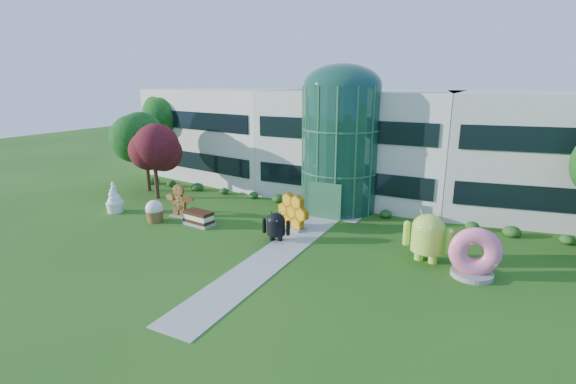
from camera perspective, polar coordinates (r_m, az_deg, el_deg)
The scene contains 14 objects.
ground at distance 24.41m, azimuth -3.12°, elevation -9.62°, with size 140.00×140.00×0.00m, color #215114.
building at distance 39.19m, azimuth 10.22°, elevation 6.66°, with size 46.00×15.00×9.30m, color beige, non-canonical shape.
atrium at distance 33.52m, azimuth 7.18°, elevation 5.84°, with size 6.00×6.00×9.80m, color #194738.
walkway at distance 26.00m, azimuth -0.88°, elevation -7.96°, with size 2.40×20.00×0.04m, color #9E9E93.
tree_red at distance 38.43m, azimuth -17.73°, elevation 3.53°, with size 4.00×4.00×6.00m, color #3F0C14, non-canonical shape.
trees_backdrop at distance 34.57m, azimuth 7.71°, elevation 4.92°, with size 52.00×8.00×8.40m, color #0F3F11, non-canonical shape.
android_green at distance 25.24m, azimuth 18.57°, elevation -5.46°, with size 2.96×1.97×3.35m, color #ACD745, non-canonical shape.
android_black at distance 27.13m, azimuth -1.65°, elevation -4.47°, with size 1.97×1.32×2.24m, color black, non-canonical shape.
donut at distance 24.33m, azimuth 24.14°, elevation -7.45°, with size 2.72×1.30×2.83m, color pink, non-canonical shape.
gingerbread at distance 33.08m, azimuth -14.66°, elevation -1.07°, with size 2.79×1.07×2.58m, color brown, non-canonical shape.
ice_cream_sandwich at distance 30.96m, azimuth -12.11°, elevation -3.48°, with size 2.37×1.18×1.05m, color black, non-canonical shape.
honeycomb at distance 29.34m, azimuth 0.70°, elevation -2.89°, with size 2.93×1.05×2.30m, color #F8AF18, non-canonical shape.
froyo at distance 35.73m, azimuth -22.70°, elevation -0.63°, with size 1.47×1.47×2.52m, color white, non-canonical shape.
cupcake at distance 32.41m, azimuth -17.78°, elevation -2.47°, with size 1.39×1.39×1.67m, color white, non-canonical shape.
Camera 1 is at (11.28, -19.13, 10.14)m, focal length 26.00 mm.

